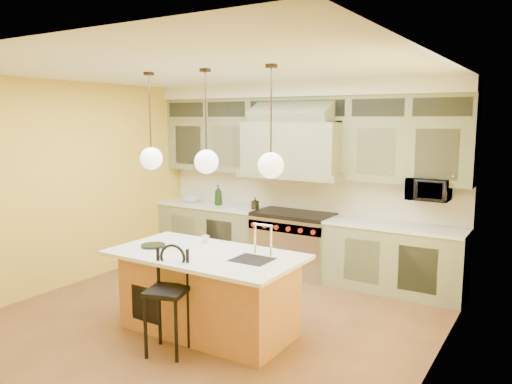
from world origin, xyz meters
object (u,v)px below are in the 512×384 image
Objects in this scene: range at (293,243)px; counter_stool at (168,293)px; microwave at (428,189)px; kitchen_island at (209,291)px.

counter_stool reaches higher than range.
range is 2.18m from microwave.
microwave is (1.95, 0.11, 0.96)m from range.
microwave reaches higher than kitchen_island.
kitchen_island is 3.22m from microwave.
range is at bearing 94.37° from kitchen_island.
counter_stool is 3.70m from microwave.
range is 1.09× the size of counter_stool.
kitchen_island is at bearing -85.70° from range.
kitchen_island is 3.92× the size of microwave.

